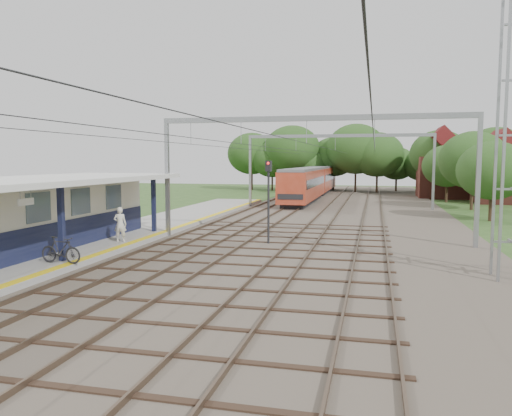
% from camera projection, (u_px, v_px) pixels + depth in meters
% --- Properties ---
extents(ground, '(160.00, 160.00, 0.00)m').
position_uv_depth(ground, '(119.00, 324.00, 13.95)').
color(ground, '#2D4C1E').
rests_on(ground, ground).
extents(ballast_bed, '(18.00, 90.00, 0.10)m').
position_uv_depth(ballast_bed, '(339.00, 214.00, 42.06)').
color(ballast_bed, '#473D33').
rests_on(ballast_bed, ground).
extents(platform, '(5.00, 52.00, 0.35)m').
position_uv_depth(platform, '(122.00, 236.00, 29.22)').
color(platform, gray).
rests_on(platform, ground).
extents(yellow_stripe, '(0.45, 52.00, 0.01)m').
position_uv_depth(yellow_stripe, '(157.00, 234.00, 28.68)').
color(yellow_stripe, yellow).
rests_on(yellow_stripe, platform).
extents(station_building, '(3.41, 18.00, 3.40)m').
position_uv_depth(station_building, '(17.00, 216.00, 22.58)').
color(station_building, beige).
rests_on(station_building, platform).
extents(canopy, '(6.40, 20.00, 3.44)m').
position_uv_depth(canopy, '(21.00, 182.00, 21.21)').
color(canopy, '#101533').
rests_on(canopy, platform).
extents(rail_tracks, '(11.80, 88.00, 0.15)m').
position_uv_depth(rail_tracks, '(310.00, 212.00, 42.63)').
color(rail_tracks, brown).
rests_on(rail_tracks, ballast_bed).
extents(catenary_system, '(17.22, 88.00, 7.00)m').
position_uv_depth(catenary_system, '(327.00, 148.00, 37.11)').
color(catenary_system, gray).
rests_on(catenary_system, ground).
extents(tree_band, '(31.72, 30.88, 8.82)m').
position_uv_depth(tree_band, '(353.00, 158.00, 67.89)').
color(tree_band, '#382619').
rests_on(tree_band, ground).
extents(house_near, '(7.00, 6.12, 7.89)m').
position_uv_depth(house_near, '(511.00, 175.00, 53.34)').
color(house_near, brown).
rests_on(house_near, ground).
extents(house_far, '(8.00, 6.12, 8.66)m').
position_uv_depth(house_far, '(453.00, 171.00, 60.28)').
color(house_far, brown).
rests_on(house_far, ground).
extents(person, '(0.74, 0.57, 1.82)m').
position_uv_depth(person, '(120.00, 224.00, 25.93)').
color(person, silver).
rests_on(person, platform).
extents(bicycle, '(1.88, 0.60, 1.12)m').
position_uv_depth(bicycle, '(61.00, 250.00, 20.44)').
color(bicycle, black).
rests_on(bicycle, platform).
extents(train, '(2.77, 34.49, 3.65)m').
position_uv_depth(train, '(313.00, 181.00, 61.45)').
color(train, black).
rests_on(train, ballast_bed).
extents(signal_post, '(0.35, 0.31, 4.55)m').
position_uv_depth(signal_post, '(268.00, 191.00, 26.67)').
color(signal_post, black).
rests_on(signal_post, ground).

